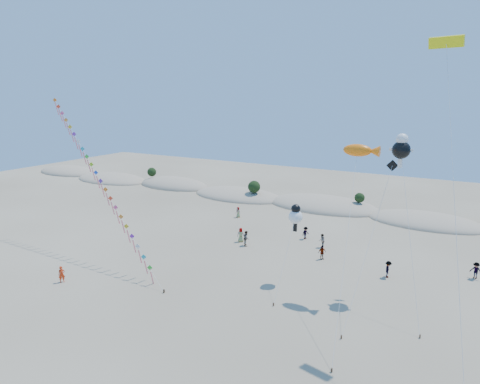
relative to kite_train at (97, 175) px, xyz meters
name	(u,v)px	position (x,y,z in m)	size (l,w,h in m)	color
ground	(129,352)	(16.29, -12.57, -9.44)	(160.00, 160.00, 0.00)	#82725A
dune_ridge	(328,207)	(17.34, 32.57, -9.33)	(145.30, 11.49, 5.57)	tan
kite_train	(97,175)	(0.00, 0.00, 0.00)	(23.87, 8.14, 18.29)	#3F2D1E
fish_kite	(361,151)	(28.06, 4.55, 3.98)	(3.30, 12.77, 14.00)	#3F2D1E
cartoon_kite_low	(296,215)	(22.31, 4.22, -2.63)	(1.35, 6.44, 7.92)	#3F2D1E
cartoon_kite_high	(401,148)	(31.08, 6.40, 4.20)	(4.48, 7.72, 14.93)	#3F2D1E
parafoil_kite	(447,49)	(34.08, 0.17, 11.63)	(4.91, 11.80, 21.96)	#3F2D1E
dark_kite	(381,205)	(30.08, 4.29, -0.61)	(1.68, 10.74, 12.48)	#3F2D1E
flyer_foreground	(62,274)	(2.32, -7.40, -8.60)	(0.61, 0.40, 1.67)	red
beachgoers	(332,248)	(23.78, 12.50, -8.56)	(33.90, 12.50, 1.88)	slate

